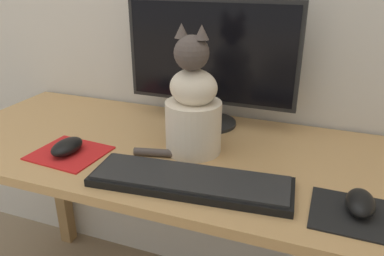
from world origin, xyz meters
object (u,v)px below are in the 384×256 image
Objects in this scene: monitor at (210,60)px; computer_mouse_right at (360,203)px; computer_mouse_left at (67,147)px; cat at (193,107)px; keyboard at (190,181)px.

computer_mouse_right is at bearing -38.35° from monitor.
cat is at bearing 23.79° from computer_mouse_left.
monitor is 5.45× the size of computer_mouse_right.
monitor is 0.21m from cat.
keyboard is 0.36m from computer_mouse_right.
keyboard is at bearing -64.37° from cat.
monitor is 1.11× the size of keyboard.
monitor is 0.48m from computer_mouse_left.
keyboard is (0.07, -0.37, -0.20)m from monitor.
monitor is at bearing 48.80° from computer_mouse_left.
keyboard is 4.91× the size of computer_mouse_right.
monitor is 0.58m from computer_mouse_right.
cat is at bearing -85.00° from monitor.
computer_mouse_left is at bearing -131.20° from monitor.
computer_mouse_right is at bearing -0.79° from computer_mouse_left.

